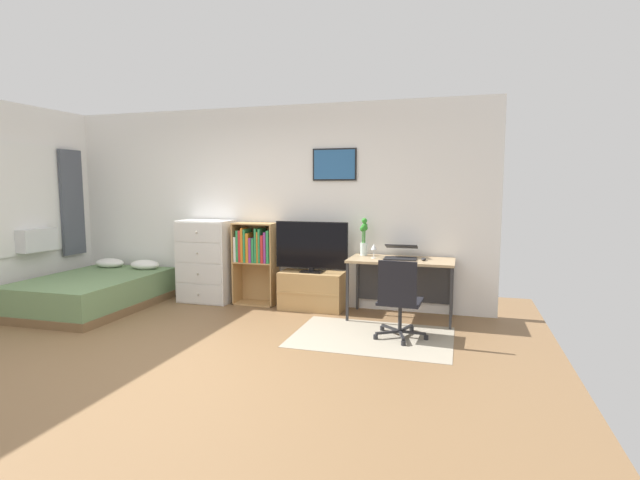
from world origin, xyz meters
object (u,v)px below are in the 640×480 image
bamboo_vase (364,236)px  tv_stand (312,291)px  bed (94,292)px  laptop (401,253)px  dresser (206,261)px  desk (402,268)px  wine_glass (374,247)px  television (311,247)px  computer_mouse (424,259)px  office_chair (399,297)px  bookshelf (255,254)px

bamboo_vase → tv_stand: bearing=-174.5°
bed → laptop: (3.98, 0.71, 0.59)m
dresser → desk: size_ratio=0.91×
desk → bed: bearing=-169.7°
laptop → bamboo_vase: bearing=163.9°
bed → laptop: laptop is taller
tv_stand → wine_glass: (0.84, -0.15, 0.63)m
tv_stand → laptop: (1.16, -0.05, 0.56)m
television → bamboo_vase: bearing=7.4°
television → laptop: television is taller
dresser → computer_mouse: dresser is taller
wine_glass → bed: bearing=-170.5°
laptop → bamboo_vase: (-0.49, 0.12, 0.18)m
television → tv_stand: bearing=90.0°
office_chair → desk: bearing=98.2°
bed → television: (2.82, 0.74, 0.62)m
bed → television: size_ratio=2.00×
bed → bookshelf: (1.99, 0.80, 0.48)m
wine_glass → bamboo_vase: bearing=128.4°
dresser → office_chair: dresser is taller
bamboo_vase → wine_glass: size_ratio=2.67×
computer_mouse → bamboo_vase: bearing=163.9°
bed → computer_mouse: bearing=6.8°
bookshelf → computer_mouse: (2.28, -0.20, 0.06)m
laptop → bamboo_vase: bamboo_vase is taller
bookshelf → desk: size_ratio=0.89×
bookshelf → computer_mouse: bearing=-5.0°
desk → computer_mouse: bearing=-23.9°
tv_stand → wine_glass: bearing=-9.8°
bookshelf → television: television is taller
dresser → bookshelf: 0.74m
television → office_chair: 1.61m
television → desk: size_ratio=0.77×
computer_mouse → wine_glass: bearing=179.0°
television → wine_glass: size_ratio=5.43×
dresser → computer_mouse: 3.01m
desk → wine_glass: 0.44m
dresser → bamboo_vase: 2.27m
bed → laptop: 4.09m
laptop → bookshelf: bearing=174.7°
laptop → wine_glass: bearing=-166.0°
television → computer_mouse: 1.46m
tv_stand → office_chair: size_ratio=0.98×
tv_stand → bed: bearing=-164.9°
office_chair → computer_mouse: (0.19, 0.79, 0.30)m
bamboo_vase → bed: bearing=-166.7°
bookshelf → tv_stand: bearing=-2.8°
desk → computer_mouse: computer_mouse is taller
desk → laptop: (-0.01, -0.01, 0.20)m
bed → bookshelf: size_ratio=1.74×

